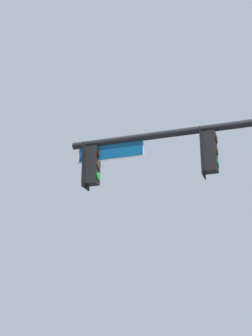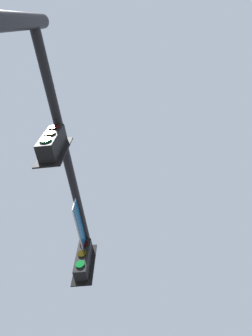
{
  "view_description": "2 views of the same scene",
  "coord_description": "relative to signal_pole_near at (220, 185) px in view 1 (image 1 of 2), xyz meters",
  "views": [
    {
      "loc": [
        -4.38,
        5.12,
        1.5
      ],
      "look_at": [
        -3.19,
        -4.87,
        5.07
      ],
      "focal_mm": 50.0,
      "sensor_mm": 36.0,
      "label": 1
    },
    {
      "loc": [
        -7.43,
        -7.59,
        1.21
      ],
      "look_at": [
        -3.8,
        -7.95,
        7.68
      ],
      "focal_mm": 28.0,
      "sensor_mm": 36.0,
      "label": 2
    }
  ],
  "objects": [
    {
      "name": "signal_pole_near",
      "position": [
        0.0,
        0.0,
        0.0
      ],
      "size": [
        6.03,
        1.53,
        7.21
      ],
      "color": "black",
      "rests_on": "ground_plane"
    }
  ]
}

